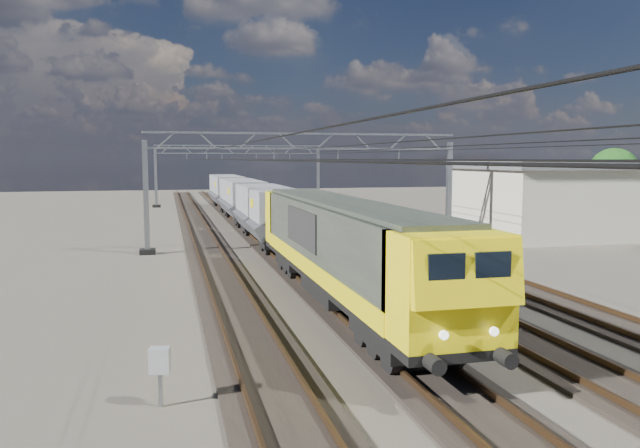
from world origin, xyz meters
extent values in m
plane|color=black|center=(0.00, 0.00, 0.00)|extent=(160.00, 160.00, 0.00)
cube|color=black|center=(-6.00, 0.00, 0.06)|extent=(2.60, 140.00, 0.12)
cube|color=brown|center=(-6.72, 0.00, 0.22)|extent=(0.08, 140.00, 0.16)
cube|color=brown|center=(-5.28, 0.00, 0.22)|extent=(0.08, 140.00, 0.16)
cube|color=black|center=(-2.00, 0.00, 0.06)|extent=(2.60, 140.00, 0.12)
cube|color=brown|center=(-2.72, 0.00, 0.22)|extent=(0.08, 140.00, 0.16)
cube|color=brown|center=(-1.28, 0.00, 0.22)|extent=(0.08, 140.00, 0.16)
cube|color=black|center=(2.00, 0.00, 0.06)|extent=(2.60, 140.00, 0.12)
cube|color=brown|center=(1.28, 0.00, 0.22)|extent=(0.08, 140.00, 0.16)
cube|color=brown|center=(2.72, 0.00, 0.22)|extent=(0.08, 140.00, 0.16)
cube|color=black|center=(6.00, 0.00, 0.06)|extent=(2.60, 140.00, 0.12)
cube|color=brown|center=(5.28, 0.00, 0.22)|extent=(0.08, 140.00, 0.16)
cube|color=brown|center=(6.72, 0.00, 0.22)|extent=(0.08, 140.00, 0.16)
cube|color=gray|center=(-9.50, 4.00, 3.30)|extent=(0.30, 0.30, 6.60)
cube|color=gray|center=(9.50, 4.00, 3.30)|extent=(0.30, 0.30, 6.60)
cube|color=black|center=(-9.50, 4.00, 0.15)|extent=(0.90, 0.90, 0.30)
cube|color=black|center=(9.50, 4.00, 0.15)|extent=(0.90, 0.90, 0.30)
cube|color=gray|center=(0.00, 4.00, 7.05)|extent=(19.30, 0.18, 0.12)
cube|color=gray|center=(0.00, 4.00, 6.15)|extent=(19.30, 0.18, 0.12)
cube|color=gray|center=(-8.31, 4.00, 6.60)|extent=(1.03, 0.10, 0.94)
cube|color=gray|center=(-5.94, 4.00, 6.60)|extent=(1.03, 0.10, 0.94)
cube|color=gray|center=(-3.56, 4.00, 6.60)|extent=(1.03, 0.10, 0.94)
cube|color=gray|center=(-1.19, 4.00, 6.60)|extent=(1.03, 0.10, 0.94)
cube|color=gray|center=(1.19, 4.00, 6.60)|extent=(1.03, 0.10, 0.94)
cube|color=gray|center=(3.56, 4.00, 6.60)|extent=(1.03, 0.10, 0.94)
cube|color=gray|center=(5.94, 4.00, 6.60)|extent=(1.03, 0.10, 0.94)
cube|color=gray|center=(8.31, 4.00, 6.60)|extent=(1.03, 0.10, 0.94)
cube|color=gray|center=(-6.00, 4.00, 5.82)|extent=(0.06, 0.06, 0.65)
cube|color=gray|center=(-2.00, 4.00, 5.82)|extent=(0.06, 0.06, 0.65)
cube|color=gray|center=(2.00, 4.00, 5.82)|extent=(0.06, 0.06, 0.65)
cube|color=gray|center=(6.00, 4.00, 5.82)|extent=(0.06, 0.06, 0.65)
cube|color=gray|center=(-9.50, 40.00, 3.30)|extent=(0.30, 0.30, 6.60)
cube|color=gray|center=(9.50, 40.00, 3.30)|extent=(0.30, 0.30, 6.60)
cube|color=black|center=(-9.50, 40.00, 0.15)|extent=(0.90, 0.90, 0.30)
cube|color=black|center=(9.50, 40.00, 0.15)|extent=(0.90, 0.90, 0.30)
cube|color=gray|center=(0.00, 40.00, 7.05)|extent=(19.30, 0.18, 0.12)
cube|color=gray|center=(0.00, 40.00, 6.15)|extent=(19.30, 0.18, 0.12)
cube|color=gray|center=(-8.31, 40.00, 6.60)|extent=(1.03, 0.10, 0.94)
cube|color=gray|center=(-5.94, 40.00, 6.60)|extent=(1.03, 0.10, 0.94)
cube|color=gray|center=(-3.56, 40.00, 6.60)|extent=(1.03, 0.10, 0.94)
cube|color=gray|center=(-1.19, 40.00, 6.60)|extent=(1.03, 0.10, 0.94)
cube|color=gray|center=(1.19, 40.00, 6.60)|extent=(1.03, 0.10, 0.94)
cube|color=gray|center=(3.56, 40.00, 6.60)|extent=(1.03, 0.10, 0.94)
cube|color=gray|center=(5.94, 40.00, 6.60)|extent=(1.03, 0.10, 0.94)
cube|color=gray|center=(8.31, 40.00, 6.60)|extent=(1.03, 0.10, 0.94)
cube|color=gray|center=(-6.00, 40.00, 5.82)|extent=(0.06, 0.06, 0.65)
cube|color=gray|center=(-2.00, 40.00, 5.82)|extent=(0.06, 0.06, 0.65)
cube|color=gray|center=(2.00, 40.00, 5.82)|extent=(0.06, 0.06, 0.65)
cube|color=gray|center=(6.00, 40.00, 5.82)|extent=(0.06, 0.06, 0.65)
cylinder|color=black|center=(-6.00, 8.00, 5.50)|extent=(0.03, 140.00, 0.03)
cylinder|color=black|center=(-6.00, 8.00, 6.00)|extent=(0.03, 140.00, 0.03)
cylinder|color=black|center=(-2.00, 8.00, 5.50)|extent=(0.03, 140.00, 0.03)
cylinder|color=black|center=(-2.00, 8.00, 6.00)|extent=(0.03, 140.00, 0.03)
cylinder|color=black|center=(2.00, 8.00, 5.50)|extent=(0.03, 140.00, 0.03)
cylinder|color=black|center=(2.00, 8.00, 6.00)|extent=(0.03, 140.00, 0.03)
cylinder|color=black|center=(6.00, 8.00, 5.50)|extent=(0.03, 140.00, 0.03)
cylinder|color=black|center=(6.00, 8.00, 6.00)|extent=(0.03, 140.00, 0.03)
cube|color=black|center=(-2.00, -17.51, 0.75)|extent=(2.20, 3.60, 0.60)
cube|color=black|center=(-2.00, -4.51, 0.75)|extent=(2.20, 3.60, 0.60)
cube|color=black|center=(-2.00, -11.01, 1.13)|extent=(2.65, 20.00, 0.25)
cube|color=black|center=(-2.00, -11.01, 0.75)|extent=(2.20, 4.50, 0.75)
cube|color=#2A3028|center=(-2.00, -11.01, 2.55)|extent=(2.65, 17.00, 2.60)
cube|color=yellow|center=(-3.34, -11.01, 1.55)|extent=(0.04, 17.00, 0.60)
cube|color=yellow|center=(-0.66, -11.01, 1.55)|extent=(0.04, 17.00, 0.60)
cube|color=black|center=(-3.35, -10.01, 2.90)|extent=(0.05, 5.00, 1.40)
cube|color=black|center=(-0.65, -10.01, 2.90)|extent=(0.05, 5.00, 1.40)
cube|color=#2A3028|center=(-2.00, -11.01, 3.92)|extent=(2.25, 18.00, 0.15)
cube|color=yellow|center=(-2.00, -20.11, 2.55)|extent=(2.65, 1.80, 2.60)
cube|color=yellow|center=(-2.00, -21.06, 3.05)|extent=(2.60, 0.46, 1.52)
cube|color=black|center=(-2.55, -21.16, 3.15)|extent=(0.85, 0.08, 0.75)
cube|color=black|center=(-1.45, -21.16, 3.15)|extent=(0.85, 0.08, 0.75)
cylinder|color=black|center=(-2.85, -21.31, 1.15)|extent=(0.36, 0.50, 0.36)
cylinder|color=black|center=(-1.15, -21.31, 1.15)|extent=(0.36, 0.50, 0.36)
cylinder|color=white|center=(-2.60, -21.21, 1.75)|extent=(0.20, 0.08, 0.20)
cylinder|color=white|center=(-1.40, -21.21, 1.75)|extent=(0.20, 0.08, 0.20)
cube|color=yellow|center=(-2.00, -1.91, 2.55)|extent=(2.65, 1.80, 2.60)
cube|color=yellow|center=(-2.00, -0.96, 3.05)|extent=(2.60, 0.46, 1.52)
cube|color=black|center=(-2.55, -0.86, 3.15)|extent=(0.85, 0.08, 0.75)
cube|color=black|center=(-1.45, -0.86, 3.15)|extent=(0.85, 0.08, 0.75)
cylinder|color=black|center=(-2.85, -0.71, 1.15)|extent=(0.36, 0.50, 0.36)
cylinder|color=black|center=(-1.15, -0.71, 1.15)|extent=(0.36, 0.50, 0.36)
cylinder|color=white|center=(-2.60, -0.81, 1.75)|extent=(0.20, 0.08, 0.20)
cylinder|color=white|center=(-1.40, -0.81, 1.75)|extent=(0.20, 0.08, 0.20)
cube|color=black|center=(-2.00, 2.19, 0.72)|extent=(2.20, 2.60, 0.55)
cube|color=black|center=(-2.00, 11.19, 0.72)|extent=(2.20, 2.60, 0.55)
cube|color=black|center=(-2.00, 6.69, 1.08)|extent=(2.40, 13.00, 0.20)
cube|color=slate|center=(-2.00, 6.69, 2.80)|extent=(2.80, 12.00, 1.80)
cube|color=#4F5157|center=(-2.95, 6.69, 1.55)|extent=(1.48, 12.00, 1.36)
cube|color=#4F5157|center=(-1.05, 6.69, 1.55)|extent=(1.48, 12.00, 1.36)
cube|color=yellow|center=(-3.42, 3.69, 2.90)|extent=(0.04, 1.20, 0.50)
cube|color=black|center=(-2.00, 16.39, 0.72)|extent=(2.20, 2.60, 0.55)
cube|color=black|center=(-2.00, 25.39, 0.72)|extent=(2.20, 2.60, 0.55)
cube|color=black|center=(-2.00, 20.89, 1.08)|extent=(2.40, 13.00, 0.20)
cube|color=slate|center=(-2.00, 20.89, 2.80)|extent=(2.80, 12.00, 1.80)
cube|color=#4F5157|center=(-2.95, 20.89, 1.55)|extent=(1.48, 12.00, 1.36)
cube|color=#4F5157|center=(-1.05, 20.89, 1.55)|extent=(1.48, 12.00, 1.36)
cube|color=yellow|center=(-3.42, 17.89, 2.90)|extent=(0.04, 1.20, 0.50)
cube|color=black|center=(-2.00, 30.59, 0.72)|extent=(2.20, 2.60, 0.55)
cube|color=black|center=(-2.00, 39.59, 0.72)|extent=(2.20, 2.60, 0.55)
cube|color=black|center=(-2.00, 35.09, 1.08)|extent=(2.40, 13.00, 0.20)
cube|color=slate|center=(-2.00, 35.09, 2.80)|extent=(2.80, 12.00, 1.80)
cube|color=#4F5157|center=(-2.95, 35.09, 1.55)|extent=(1.48, 12.00, 1.36)
cube|color=#4F5157|center=(-1.05, 35.09, 1.55)|extent=(1.48, 12.00, 1.36)
cube|color=yellow|center=(-3.42, 32.09, 2.90)|extent=(0.04, 1.20, 0.50)
cube|color=gray|center=(-8.58, -19.37, 0.39)|extent=(0.09, 0.09, 0.79)
cube|color=#B5B8BD|center=(-8.58, -19.37, 1.07)|extent=(0.50, 0.41, 0.56)
cube|color=beige|center=(22.00, 6.00, 2.40)|extent=(18.00, 10.00, 4.80)
cube|color=slate|center=(22.00, 6.00, 5.10)|extent=(18.60, 10.60, 0.60)
cylinder|color=#372A19|center=(30.00, 14.00, 1.54)|extent=(0.70, 0.70, 3.09)
sphere|color=#153B10|center=(30.00, 14.00, 4.32)|extent=(4.32, 4.32, 4.32)
sphere|color=#153B10|center=(31.20, 13.20, 3.70)|extent=(3.09, 3.09, 3.09)
camera|label=1|loc=(-8.33, -33.30, 5.54)|focal=35.00mm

